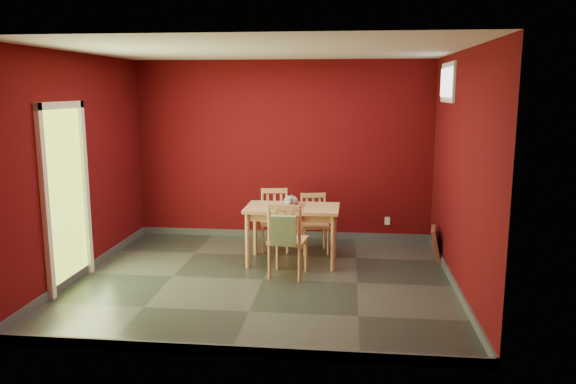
# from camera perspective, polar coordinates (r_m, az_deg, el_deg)

# --- Properties ---
(ground) EXTENTS (4.50, 4.50, 0.00)m
(ground) POSITION_cam_1_polar(r_m,az_deg,el_deg) (6.87, -2.51, -8.87)
(ground) COLOR #2D342D
(ground) RESTS_ON ground
(room_shell) EXTENTS (4.50, 4.50, 4.50)m
(room_shell) POSITION_cam_1_polar(r_m,az_deg,el_deg) (6.85, -2.51, -8.48)
(room_shell) COLOR #4C070A
(room_shell) RESTS_ON ground
(doorway) EXTENTS (0.06, 1.01, 2.13)m
(doorway) POSITION_cam_1_polar(r_m,az_deg,el_deg) (6.91, -21.70, 0.15)
(doorway) COLOR #B7D838
(doorway) RESTS_ON ground
(window) EXTENTS (0.05, 0.90, 0.50)m
(window) POSITION_cam_1_polar(r_m,az_deg,el_deg) (7.51, 15.91, 10.65)
(window) COLOR white
(window) RESTS_ON room_shell
(outlet_plate) EXTENTS (0.08, 0.02, 0.12)m
(outlet_plate) POSITION_cam_1_polar(r_m,az_deg,el_deg) (8.65, 10.06, -2.91)
(outlet_plate) COLOR silver
(outlet_plate) RESTS_ON room_shell
(dining_table) EXTENTS (1.22, 0.72, 0.76)m
(dining_table) POSITION_cam_1_polar(r_m,az_deg,el_deg) (7.34, 0.44, -2.21)
(dining_table) COLOR tan
(dining_table) RESTS_ON ground
(table_runner) EXTENTS (0.32, 0.65, 0.33)m
(table_runner) POSITION_cam_1_polar(r_m,az_deg,el_deg) (7.23, 0.36, -2.05)
(table_runner) COLOR #A2482A
(table_runner) RESTS_ON dining_table
(chair_far_left) EXTENTS (0.46, 0.46, 0.87)m
(chair_far_left) POSITION_cam_1_polar(r_m,az_deg,el_deg) (8.00, -1.36, -2.76)
(chair_far_left) COLOR tan
(chair_far_left) RESTS_ON ground
(chair_far_right) EXTENTS (0.45, 0.45, 0.82)m
(chair_far_right) POSITION_cam_1_polar(r_m,az_deg,el_deg) (7.92, 2.69, -3.11)
(chair_far_right) COLOR tan
(chair_far_right) RESTS_ON ground
(chair_near) EXTENTS (0.49, 0.49, 0.93)m
(chair_near) POSITION_cam_1_polar(r_m,az_deg,el_deg) (6.84, -0.08, -4.77)
(chair_near) COLOR tan
(chair_near) RESTS_ON ground
(tote_bag) EXTENTS (0.30, 0.18, 0.42)m
(tote_bag) POSITION_cam_1_polar(r_m,az_deg,el_deg) (6.59, -0.46, -3.92)
(tote_bag) COLOR #779B63
(tote_bag) RESTS_ON chair_near
(cat) EXTENTS (0.31, 0.43, 0.19)m
(cat) POSITION_cam_1_polar(r_m,az_deg,el_deg) (7.31, 0.27, -0.73)
(cat) COLOR slate
(cat) RESTS_ON table_runner
(picture_frame) EXTENTS (0.21, 0.46, 0.44)m
(picture_frame) POSITION_cam_1_polar(r_m,az_deg,el_deg) (7.83, 14.80, -5.11)
(picture_frame) COLOR brown
(picture_frame) RESTS_ON ground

